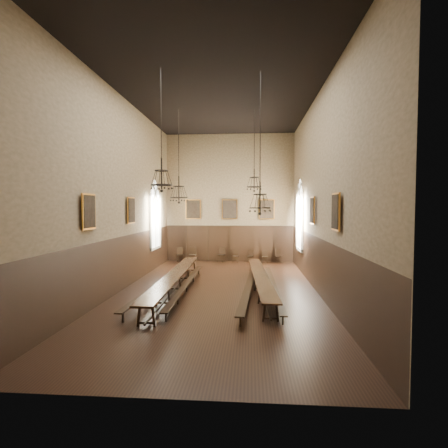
# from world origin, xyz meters

# --- Properties ---
(floor) EXTENTS (9.00, 18.00, 0.02)m
(floor) POSITION_xyz_m (0.00, 0.00, -0.01)
(floor) COLOR black
(floor) RESTS_ON ground
(ceiling) EXTENTS (9.00, 18.00, 0.02)m
(ceiling) POSITION_xyz_m (0.00, 0.00, 9.01)
(ceiling) COLOR black
(ceiling) RESTS_ON ground
(wall_back) EXTENTS (9.00, 0.02, 9.00)m
(wall_back) POSITION_xyz_m (0.00, 9.01, 4.50)
(wall_back) COLOR #907B59
(wall_back) RESTS_ON ground
(wall_front) EXTENTS (9.00, 0.02, 9.00)m
(wall_front) POSITION_xyz_m (0.00, -9.01, 4.50)
(wall_front) COLOR #907B59
(wall_front) RESTS_ON ground
(wall_left) EXTENTS (0.02, 18.00, 9.00)m
(wall_left) POSITION_xyz_m (-4.51, 0.00, 4.50)
(wall_left) COLOR #907B59
(wall_left) RESTS_ON ground
(wall_right) EXTENTS (0.02, 18.00, 9.00)m
(wall_right) POSITION_xyz_m (4.51, 0.00, 4.50)
(wall_right) COLOR #907B59
(wall_right) RESTS_ON ground
(wainscot_panelling) EXTENTS (9.00, 18.00, 2.50)m
(wainscot_panelling) POSITION_xyz_m (0.00, 0.00, 1.25)
(wainscot_panelling) COLOR black
(wainscot_panelling) RESTS_ON floor
(table_left) EXTENTS (0.92, 10.49, 0.82)m
(table_left) POSITION_xyz_m (-1.97, -0.15, 0.41)
(table_left) COLOR black
(table_left) RESTS_ON floor
(table_right) EXTENTS (1.16, 9.62, 0.75)m
(table_right) POSITION_xyz_m (1.92, 0.26, 0.37)
(table_right) COLOR black
(table_right) RESTS_ON floor
(bench_left_outer) EXTENTS (0.67, 9.76, 0.44)m
(bench_left_outer) POSITION_xyz_m (-2.61, -0.03, 0.28)
(bench_left_outer) COLOR black
(bench_left_outer) RESTS_ON floor
(bench_left_inner) EXTENTS (0.42, 9.11, 0.41)m
(bench_left_inner) POSITION_xyz_m (-1.44, -0.13, 0.26)
(bench_left_inner) COLOR black
(bench_left_inner) RESTS_ON floor
(bench_right_inner) EXTENTS (0.93, 10.14, 0.46)m
(bench_right_inner) POSITION_xyz_m (1.43, 0.02, 0.29)
(bench_right_inner) COLOR black
(bench_right_inner) RESTS_ON floor
(bench_right_outer) EXTENTS (0.36, 9.06, 0.41)m
(bench_right_outer) POSITION_xyz_m (2.48, -0.18, 0.26)
(bench_right_outer) COLOR black
(bench_right_outer) RESTS_ON floor
(chair_0) EXTENTS (0.55, 0.55, 0.99)m
(chair_0) POSITION_xyz_m (-3.47, 8.50, 0.30)
(chair_0) COLOR black
(chair_0) RESTS_ON floor
(chair_1) EXTENTS (0.49, 0.49, 1.04)m
(chair_1) POSITION_xyz_m (-2.61, 8.54, 0.31)
(chair_1) COLOR black
(chair_1) RESTS_ON floor
(chair_3) EXTENTS (0.59, 0.59, 1.04)m
(chair_3) POSITION_xyz_m (-0.58, 8.61, 0.32)
(chair_3) COLOR black
(chair_3) RESTS_ON floor
(chair_4) EXTENTS (0.45, 0.45, 0.88)m
(chair_4) POSITION_xyz_m (0.44, 8.56, 0.27)
(chair_4) COLOR black
(chair_4) RESTS_ON floor
(chair_5) EXTENTS (0.48, 0.48, 0.88)m
(chair_5) POSITION_xyz_m (1.48, 8.59, 0.26)
(chair_5) COLOR black
(chair_5) RESTS_ON floor
(chair_6) EXTENTS (0.42, 0.42, 0.87)m
(chair_6) POSITION_xyz_m (2.49, 8.51, 0.26)
(chair_6) COLOR black
(chair_6) RESTS_ON floor
(chair_7) EXTENTS (0.51, 0.51, 0.92)m
(chair_7) POSITION_xyz_m (3.43, 8.47, 0.28)
(chair_7) COLOR black
(chair_7) RESTS_ON floor
(chandelier_back_left) EXTENTS (0.94, 0.94, 4.81)m
(chandelier_back_left) POSITION_xyz_m (-2.35, 2.68, 4.65)
(chandelier_back_left) COLOR black
(chandelier_back_left) RESTS_ON ceiling
(chandelier_back_right) EXTENTS (0.78, 0.78, 4.20)m
(chandelier_back_right) POSITION_xyz_m (1.65, 2.98, 5.23)
(chandelier_back_right) COLOR black
(chandelier_back_right) RESTS_ON ceiling
(chandelier_front_left) EXTENTS (0.82, 0.82, 4.46)m
(chandelier_front_left) POSITION_xyz_m (-1.86, -2.83, 4.99)
(chandelier_front_left) COLOR black
(chandelier_front_left) RESTS_ON ceiling
(chandelier_front_right) EXTENTS (0.81, 0.81, 5.32)m
(chandelier_front_right) POSITION_xyz_m (1.82, -2.23, 4.20)
(chandelier_front_right) COLOR black
(chandelier_front_right) RESTS_ON ceiling
(portrait_back_0) EXTENTS (1.10, 0.12, 1.40)m
(portrait_back_0) POSITION_xyz_m (-2.60, 8.88, 3.70)
(portrait_back_0) COLOR orange
(portrait_back_0) RESTS_ON wall_back
(portrait_back_1) EXTENTS (1.10, 0.12, 1.40)m
(portrait_back_1) POSITION_xyz_m (0.00, 8.88, 3.70)
(portrait_back_1) COLOR orange
(portrait_back_1) RESTS_ON wall_back
(portrait_back_2) EXTENTS (1.10, 0.12, 1.40)m
(portrait_back_2) POSITION_xyz_m (2.60, 8.88, 3.70)
(portrait_back_2) COLOR orange
(portrait_back_2) RESTS_ON wall_back
(portrait_left_0) EXTENTS (0.12, 1.00, 1.30)m
(portrait_left_0) POSITION_xyz_m (-4.38, 1.00, 3.70)
(portrait_left_0) COLOR orange
(portrait_left_0) RESTS_ON wall_left
(portrait_left_1) EXTENTS (0.12, 1.00, 1.30)m
(portrait_left_1) POSITION_xyz_m (-4.38, -3.50, 3.70)
(portrait_left_1) COLOR orange
(portrait_left_1) RESTS_ON wall_left
(portrait_right_0) EXTENTS (0.12, 1.00, 1.30)m
(portrait_right_0) POSITION_xyz_m (4.38, 1.00, 3.70)
(portrait_right_0) COLOR orange
(portrait_right_0) RESTS_ON wall_right
(portrait_right_1) EXTENTS (0.12, 1.00, 1.30)m
(portrait_right_1) POSITION_xyz_m (4.38, -3.50, 3.70)
(portrait_right_1) COLOR orange
(portrait_right_1) RESTS_ON wall_right
(window_right) EXTENTS (0.20, 2.20, 4.60)m
(window_right) POSITION_xyz_m (4.43, 5.50, 3.40)
(window_right) COLOR white
(window_right) RESTS_ON wall_right
(window_left) EXTENTS (0.20, 2.20, 4.60)m
(window_left) POSITION_xyz_m (-4.43, 5.50, 3.40)
(window_left) COLOR white
(window_left) RESTS_ON wall_left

